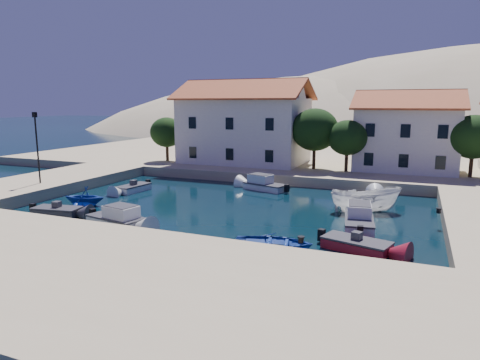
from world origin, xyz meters
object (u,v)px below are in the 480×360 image
Objects in this scene: cabin_cruiser_east at (359,220)px; boat_east at (365,212)px; building_mid at (407,130)px; rowboat_south at (273,249)px; building_left at (245,121)px; lamppost at (37,141)px; cabin_cruiser_south at (116,218)px.

boat_east is (-0.07, 4.17, -0.48)m from cabin_cruiser_east.
building_mid is at bearing -14.24° from cabin_cruiser_east.
boat_east reaches higher than rowboat_south.
rowboat_south is (12.10, -25.87, -5.94)m from building_left.
building_left is 1.40× the size of building_mid.
building_mid is 36.21m from lamppost.
building_left is 22.94m from boat_east.
building_mid is 2.41× the size of rowboat_south.
rowboat_south is 0.94× the size of cabin_cruiser_east.
building_left is at bearing 21.88° from boat_east.
building_left is 29.17m from rowboat_south.
building_mid is 17.39m from boat_east.
boat_east is at bearing -97.35° from building_mid.
cabin_cruiser_east is (14.88, 5.87, -0.00)m from cabin_cruiser_south.
building_mid is (18.00, 1.00, -0.71)m from building_left.
lamppost is at bearing -119.90° from building_left.
cabin_cruiser_south is (12.57, -5.49, -4.28)m from lamppost.
boat_east is at bearing -7.62° from cabin_cruiser_east.
boat_east is at bearing -31.79° from rowboat_south.
building_left is 3.39× the size of cabin_cruiser_south.
rowboat_south is (23.60, -5.87, -4.75)m from lamppost.
cabin_cruiser_east is (15.95, -19.62, -5.46)m from building_left.
boat_east is at bearing 45.55° from cabin_cruiser_south.
building_left is 3.15× the size of cabin_cruiser_east.
building_left is at bearing 103.82° from cabin_cruiser_south.
boat_east is (3.77, 10.42, 0.00)m from rowboat_south.
lamppost is at bearing 64.16° from rowboat_south.
lamppost is 28.16m from boat_east.
lamppost is 1.44× the size of cabin_cruiser_south.
rowboat_south is at bearing 136.18° from boat_east.
building_mid is 28.00m from rowboat_south.
cabin_cruiser_east is at bearing 0.79° from lamppost.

